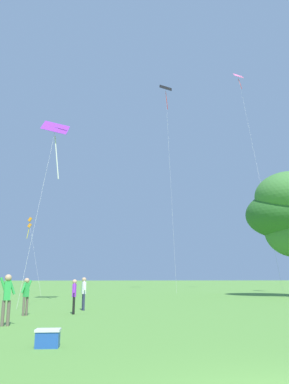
{
  "coord_description": "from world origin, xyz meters",
  "views": [
    {
      "loc": [
        -2.68,
        -4.96,
        1.68
      ],
      "look_at": [
        0.75,
        35.0,
        10.67
      ],
      "focal_mm": 35.63,
      "sensor_mm": 36.0,
      "label": 1
    }
  ],
  "objects_px": {
    "person_foreground_watcher": "(26,293)",
    "person_far_back": "(74,293)",
    "kite_black_large": "(166,97)",
    "person_in_blue_jacket": "(84,290)",
    "kite_green_small": "(287,185)",
    "kite_orange_box": "(30,223)",
    "kite_pink_low": "(240,86)",
    "person_with_spool": "(7,295)",
    "kite_purple_streamer": "(55,139)",
    "picnic_cooler": "(48,338)",
    "tree_right_cluster": "(289,213)"
  },
  "relations": [
    {
      "from": "person_foreground_watcher",
      "to": "picnic_cooler",
      "type": "distance_m",
      "value": 8.46
    },
    {
      "from": "person_far_back",
      "to": "kite_black_large",
      "type": "bearing_deg",
      "value": 73.54
    },
    {
      "from": "person_foreground_watcher",
      "to": "tree_right_cluster",
      "type": "distance_m",
      "value": 25.5
    },
    {
      "from": "kite_green_small",
      "to": "person_far_back",
      "type": "height_order",
      "value": "kite_green_small"
    },
    {
      "from": "kite_green_small",
      "to": "person_foreground_watcher",
      "type": "height_order",
      "value": "kite_green_small"
    },
    {
      "from": "person_far_back",
      "to": "tree_right_cluster",
      "type": "height_order",
      "value": "tree_right_cluster"
    },
    {
      "from": "kite_black_large",
      "to": "person_far_back",
      "type": "distance_m",
      "value": 40.97
    },
    {
      "from": "kite_pink_low",
      "to": "person_with_spool",
      "type": "bearing_deg",
      "value": -122.73
    },
    {
      "from": "kite_pink_low",
      "to": "kite_orange_box",
      "type": "distance_m",
      "value": 33.95
    },
    {
      "from": "kite_pink_low",
      "to": "person_foreground_watcher",
      "type": "xyz_separation_m",
      "value": [
        -21.44,
        -29.43,
        -26.91
      ]
    },
    {
      "from": "kite_purple_streamer",
      "to": "kite_orange_box",
      "type": "xyz_separation_m",
      "value": [
        -5.67,
        20.02,
        -3.4
      ]
    },
    {
      "from": "kite_purple_streamer",
      "to": "person_foreground_watcher",
      "type": "distance_m",
      "value": 13.33
    },
    {
      "from": "person_with_spool",
      "to": "person_foreground_watcher",
      "type": "distance_m",
      "value": 3.74
    },
    {
      "from": "kite_black_large",
      "to": "person_with_spool",
      "type": "xyz_separation_m",
      "value": [
        -11.01,
        -34.83,
        -25.61
      ]
    },
    {
      "from": "kite_purple_streamer",
      "to": "person_with_spool",
      "type": "distance_m",
      "value": 15.88
    },
    {
      "from": "kite_black_large",
      "to": "kite_pink_low",
      "type": "height_order",
      "value": "kite_pink_low"
    },
    {
      "from": "person_with_spool",
      "to": "kite_purple_streamer",
      "type": "bearing_deg",
      "value": 92.39
    },
    {
      "from": "tree_right_cluster",
      "to": "picnic_cooler",
      "type": "distance_m",
      "value": 29.66
    },
    {
      "from": "person_far_back",
      "to": "kite_pink_low",
      "type": "bearing_deg",
      "value": 56.21
    },
    {
      "from": "kite_black_large",
      "to": "picnic_cooler",
      "type": "xyz_separation_m",
      "value": [
        -8.84,
        -39.2,
        -26.46
      ]
    },
    {
      "from": "person_with_spool",
      "to": "picnic_cooler",
      "type": "bearing_deg",
      "value": -63.59
    },
    {
      "from": "picnic_cooler",
      "to": "person_far_back",
      "type": "bearing_deg",
      "value": 91.27
    },
    {
      "from": "kite_black_large",
      "to": "person_in_blue_jacket",
      "type": "xyz_separation_m",
      "value": [
        -8.73,
        -28.49,
        -25.68
      ]
    },
    {
      "from": "kite_black_large",
      "to": "person_with_spool",
      "type": "bearing_deg",
      "value": -107.54
    },
    {
      "from": "kite_green_small",
      "to": "kite_pink_low",
      "type": "relative_size",
      "value": 0.42
    },
    {
      "from": "kite_black_large",
      "to": "person_in_blue_jacket",
      "type": "height_order",
      "value": "kite_black_large"
    },
    {
      "from": "person_with_spool",
      "to": "tree_right_cluster",
      "type": "height_order",
      "value": "tree_right_cluster"
    },
    {
      "from": "person_foreground_watcher",
      "to": "person_far_back",
      "type": "relative_size",
      "value": 1.04
    },
    {
      "from": "tree_right_cluster",
      "to": "picnic_cooler",
      "type": "relative_size",
      "value": 18.31
    },
    {
      "from": "kite_pink_low",
      "to": "tree_right_cluster",
      "type": "height_order",
      "value": "kite_pink_low"
    },
    {
      "from": "kite_black_large",
      "to": "person_foreground_watcher",
      "type": "relative_size",
      "value": 17.53
    },
    {
      "from": "person_foreground_watcher",
      "to": "person_far_back",
      "type": "height_order",
      "value": "person_foreground_watcher"
    },
    {
      "from": "kite_green_small",
      "to": "kite_orange_box",
      "type": "xyz_separation_m",
      "value": [
        -29.64,
        5.99,
        -3.91
      ]
    },
    {
      "from": "kite_black_large",
      "to": "person_foreground_watcher",
      "type": "distance_m",
      "value": 41.84
    },
    {
      "from": "person_far_back",
      "to": "tree_right_cluster",
      "type": "distance_m",
      "value": 23.59
    },
    {
      "from": "person_in_blue_jacket",
      "to": "picnic_cooler",
      "type": "xyz_separation_m",
      "value": [
        -0.11,
        -10.71,
        -0.78
      ]
    },
    {
      "from": "kite_black_large",
      "to": "person_far_back",
      "type": "relative_size",
      "value": 18.25
    },
    {
      "from": "kite_green_small",
      "to": "person_foreground_watcher",
      "type": "xyz_separation_m",
      "value": [
        -23.59,
        -22.34,
        -10.93
      ]
    },
    {
      "from": "person_with_spool",
      "to": "person_foreground_watcher",
      "type": "bearing_deg",
      "value": 91.89
    },
    {
      "from": "kite_green_small",
      "to": "kite_purple_streamer",
      "type": "bearing_deg",
      "value": -149.66
    },
    {
      "from": "kite_purple_streamer",
      "to": "person_in_blue_jacket",
      "type": "xyz_separation_m",
      "value": [
        2.78,
        -5.71,
        -10.4
      ]
    },
    {
      "from": "kite_black_large",
      "to": "kite_pink_low",
      "type": "xyz_separation_m",
      "value": [
        10.31,
        -1.66,
        1.21
      ]
    },
    {
      "from": "tree_right_cluster",
      "to": "kite_pink_low",
      "type": "bearing_deg",
      "value": 83.63
    },
    {
      "from": "person_with_spool",
      "to": "person_in_blue_jacket",
      "type": "height_order",
      "value": "person_with_spool"
    },
    {
      "from": "kite_black_large",
      "to": "person_in_blue_jacket",
      "type": "relative_size",
      "value": 17.24
    },
    {
      "from": "person_foreground_watcher",
      "to": "person_in_blue_jacket",
      "type": "height_order",
      "value": "person_in_blue_jacket"
    },
    {
      "from": "kite_green_small",
      "to": "person_in_blue_jacket",
      "type": "distance_m",
      "value": 30.95
    },
    {
      "from": "kite_purple_streamer",
      "to": "kite_orange_box",
      "type": "height_order",
      "value": "kite_purple_streamer"
    },
    {
      "from": "person_with_spool",
      "to": "tree_right_cluster",
      "type": "relative_size",
      "value": 0.16
    },
    {
      "from": "kite_green_small",
      "to": "kite_pink_low",
      "type": "height_order",
      "value": "kite_pink_low"
    }
  ]
}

